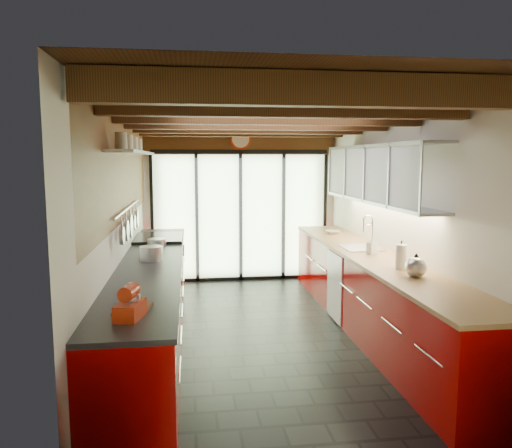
# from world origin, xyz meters

# --- Properties ---
(ground) EXTENTS (5.50, 5.50, 0.00)m
(ground) POSITION_xyz_m (0.00, 0.00, 0.00)
(ground) COLOR black
(ground) RESTS_ON ground
(room_shell) EXTENTS (5.50, 5.50, 5.50)m
(room_shell) POSITION_xyz_m (0.00, 0.00, 1.65)
(room_shell) COLOR silver
(room_shell) RESTS_ON ground
(ceiling_beams) EXTENTS (3.14, 5.06, 4.90)m
(ceiling_beams) POSITION_xyz_m (-0.00, 0.38, 2.46)
(ceiling_beams) COLOR #593316
(ceiling_beams) RESTS_ON ground
(glass_door) EXTENTS (2.95, 0.10, 2.90)m
(glass_door) POSITION_xyz_m (0.00, 2.69, 1.66)
(glass_door) COLOR #C6EAAD
(glass_door) RESTS_ON ground
(left_counter) EXTENTS (0.68, 5.00, 0.92)m
(left_counter) POSITION_xyz_m (-1.28, 0.00, 0.46)
(left_counter) COLOR #980100
(left_counter) RESTS_ON ground
(range_stove) EXTENTS (0.66, 0.90, 0.97)m
(range_stove) POSITION_xyz_m (-1.28, 1.45, 0.47)
(range_stove) COLOR silver
(range_stove) RESTS_ON ground
(right_counter) EXTENTS (0.68, 5.00, 0.92)m
(right_counter) POSITION_xyz_m (1.27, 0.00, 0.46)
(right_counter) COLOR #980100
(right_counter) RESTS_ON ground
(sink_assembly) EXTENTS (0.45, 0.52, 0.43)m
(sink_assembly) POSITION_xyz_m (1.29, 0.40, 0.96)
(sink_assembly) COLOR silver
(sink_assembly) RESTS_ON right_counter
(upper_cabinets_right) EXTENTS (0.34, 3.00, 3.00)m
(upper_cabinets_right) POSITION_xyz_m (1.43, 0.30, 1.85)
(upper_cabinets_right) COLOR silver
(upper_cabinets_right) RESTS_ON ground
(left_wall_fixtures) EXTENTS (0.28, 2.60, 0.96)m
(left_wall_fixtures) POSITION_xyz_m (-1.47, 0.18, 1.85)
(left_wall_fixtures) COLOR silver
(left_wall_fixtures) RESTS_ON ground
(stand_mixer) EXTENTS (0.22, 0.30, 0.25)m
(stand_mixer) POSITION_xyz_m (-1.27, -2.03, 1.02)
(stand_mixer) COLOR red
(stand_mixer) RESTS_ON left_counter
(pot_large) EXTENTS (0.29, 0.29, 0.16)m
(pot_large) POSITION_xyz_m (-1.27, -0.01, 1.00)
(pot_large) COLOR silver
(pot_large) RESTS_ON left_counter
(pot_small) EXTENTS (0.28, 0.28, 0.09)m
(pot_small) POSITION_xyz_m (-1.27, 0.93, 0.97)
(pot_small) COLOR silver
(pot_small) RESTS_ON left_counter
(cutting_board) EXTENTS (0.28, 0.35, 0.03)m
(cutting_board) POSITION_xyz_m (-1.27, -1.86, 0.93)
(cutting_board) COLOR brown
(cutting_board) RESTS_ON left_counter
(kettle) EXTENTS (0.21, 0.25, 0.24)m
(kettle) POSITION_xyz_m (1.27, -1.13, 1.02)
(kettle) COLOR silver
(kettle) RESTS_ON right_counter
(paper_towel) EXTENTS (0.13, 0.13, 0.30)m
(paper_towel) POSITION_xyz_m (1.27, -0.80, 1.04)
(paper_towel) COLOR white
(paper_towel) RESTS_ON right_counter
(soap_bottle) EXTENTS (0.12, 0.12, 0.21)m
(soap_bottle) POSITION_xyz_m (1.27, 0.01, 1.03)
(soap_bottle) COLOR silver
(soap_bottle) RESTS_ON right_counter
(bowl) EXTENTS (0.21, 0.21, 0.05)m
(bowl) POSITION_xyz_m (1.27, 1.63, 0.94)
(bowl) COLOR silver
(bowl) RESTS_ON right_counter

